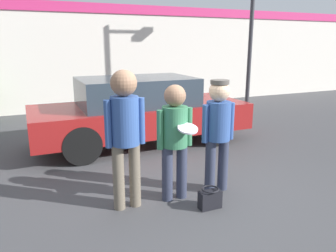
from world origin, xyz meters
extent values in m
plane|color=#3F3F42|center=(0.00, 0.00, 0.00)|extent=(56.00, 56.00, 0.00)
cube|color=silver|center=(0.00, 6.91, 1.68)|extent=(24.00, 0.18, 3.36)
cube|color=#CC2D6B|center=(0.00, 6.80, 3.21)|extent=(24.00, 0.04, 0.30)
cylinder|color=#665B4C|center=(-1.06, -0.13, 0.44)|extent=(0.15, 0.15, 0.88)
cylinder|color=#665B4C|center=(-0.84, -0.13, 0.44)|extent=(0.15, 0.15, 0.88)
cylinder|color=#2D4C8C|center=(-0.95, -0.13, 1.19)|extent=(0.35, 0.35, 0.62)
cylinder|color=#2D4C8C|center=(-1.17, -0.13, 1.16)|extent=(0.09, 0.09, 0.60)
cylinder|color=#2D4C8C|center=(-0.73, -0.13, 1.16)|extent=(0.09, 0.09, 0.60)
sphere|color=#8C664C|center=(-0.95, -0.13, 1.66)|extent=(0.33, 0.33, 0.33)
cylinder|color=#2D3347|center=(-0.38, -0.16, 0.39)|extent=(0.15, 0.15, 0.77)
cylinder|color=#2D3347|center=(-0.16, -0.16, 0.39)|extent=(0.15, 0.15, 0.77)
cylinder|color=#33724C|center=(-0.27, -0.16, 1.05)|extent=(0.35, 0.35, 0.55)
cylinder|color=#33724C|center=(-0.48, -0.16, 1.02)|extent=(0.09, 0.09, 0.53)
cylinder|color=#33724C|center=(-0.06, -0.16, 1.02)|extent=(0.09, 0.09, 0.53)
sphere|color=#8C664C|center=(-0.27, -0.16, 1.46)|extent=(0.29, 0.29, 0.29)
cylinder|color=silver|center=(-0.21, -0.41, 1.07)|extent=(0.26, 0.26, 0.10)
cylinder|color=#2D3347|center=(0.30, -0.16, 0.39)|extent=(0.15, 0.15, 0.78)
cylinder|color=#2D3347|center=(0.52, -0.16, 0.39)|extent=(0.15, 0.15, 0.78)
cylinder|color=#2D4C8C|center=(0.41, -0.16, 1.06)|extent=(0.35, 0.35, 0.56)
cylinder|color=#2D4C8C|center=(0.19, -0.16, 1.04)|extent=(0.09, 0.09, 0.54)
cylinder|color=#2D4C8C|center=(0.62, -0.16, 1.04)|extent=(0.09, 0.09, 0.54)
sphere|color=#DBB28E|center=(0.41, -0.16, 1.49)|extent=(0.29, 0.29, 0.29)
cylinder|color=#4C4742|center=(0.41, -0.16, 1.61)|extent=(0.26, 0.26, 0.06)
cube|color=maroon|center=(0.19, 2.56, 0.58)|extent=(4.54, 1.82, 0.56)
cube|color=#28333D|center=(0.10, 2.56, 1.15)|extent=(2.36, 1.56, 0.57)
cylinder|color=black|center=(1.60, 3.36, 0.36)|extent=(0.71, 0.22, 0.71)
cylinder|color=black|center=(1.60, 1.75, 0.36)|extent=(0.71, 0.22, 0.71)
cylinder|color=black|center=(-1.22, 3.36, 0.36)|extent=(0.71, 0.22, 0.71)
cylinder|color=black|center=(-1.22, 1.75, 0.36)|extent=(0.71, 0.22, 0.71)
cylinder|color=#38383D|center=(4.09, 4.01, 2.66)|extent=(0.12, 0.12, 5.33)
cube|color=black|center=(0.04, -0.61, 0.12)|extent=(0.30, 0.14, 0.24)
torus|color=black|center=(0.04, -0.61, 0.27)|extent=(0.23, 0.23, 0.02)
camera|label=1|loc=(-2.07, -4.00, 2.13)|focal=35.00mm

